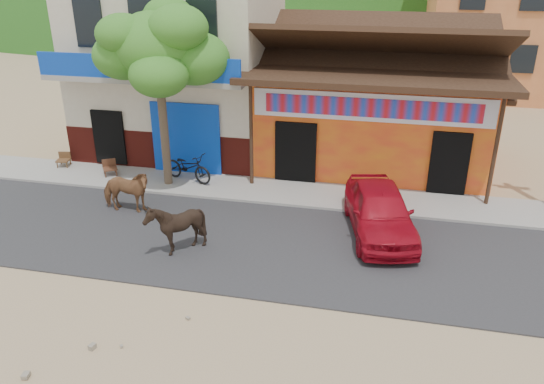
% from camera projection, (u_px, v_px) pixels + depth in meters
% --- Properties ---
extents(ground, '(120.00, 120.00, 0.00)m').
position_uv_depth(ground, '(259.00, 301.00, 12.14)').
color(ground, '#9E825B').
rests_on(ground, ground).
extents(road, '(60.00, 5.00, 0.04)m').
position_uv_depth(road, '(280.00, 247.00, 14.37)').
color(road, '#28282B').
rests_on(road, ground).
extents(sidewalk, '(60.00, 2.00, 0.12)m').
position_uv_depth(sidewalk, '(302.00, 194.00, 17.47)').
color(sidewalk, gray).
rests_on(sidewalk, ground).
extents(dance_club, '(8.00, 6.00, 3.60)m').
position_uv_depth(dance_club, '(373.00, 114.00, 19.94)').
color(dance_club, orange).
rests_on(dance_club, ground).
extents(cafe_building, '(7.00, 6.00, 7.00)m').
position_uv_depth(cafe_building, '(182.00, 61.00, 20.73)').
color(cafe_building, beige).
rests_on(cafe_building, ground).
extents(tree, '(3.00, 3.00, 6.00)m').
position_uv_depth(tree, '(161.00, 97.00, 16.96)').
color(tree, '#2D721E').
rests_on(tree, sidewalk).
extents(cow_tan, '(1.65, 0.81, 1.37)m').
position_uv_depth(cow_tan, '(126.00, 191.00, 16.03)').
color(cow_tan, brown).
rests_on(cow_tan, road).
extents(cow_dark, '(1.40, 1.26, 1.48)m').
position_uv_depth(cow_dark, '(176.00, 227.00, 13.80)').
color(cow_dark, black).
rests_on(cow_dark, road).
extents(red_car, '(2.49, 4.35, 1.39)m').
position_uv_depth(red_car, '(380.00, 210.00, 14.80)').
color(red_car, '#AA0C1C').
rests_on(red_car, road).
extents(scooter, '(2.04, 1.25, 1.01)m').
position_uv_depth(scooter, '(188.00, 167.00, 18.16)').
color(scooter, black).
rests_on(scooter, sidewalk).
extents(cafe_chair_left, '(0.52, 0.52, 0.94)m').
position_uv_depth(cafe_chair_left, '(62.00, 154.00, 19.44)').
color(cafe_chair_left, '#4A3318').
rests_on(cafe_chair_left, sidewalk).
extents(cafe_chair_right, '(0.65, 0.65, 1.01)m').
position_uv_depth(cafe_chair_right, '(109.00, 162.00, 18.63)').
color(cafe_chair_right, '#502C1A').
rests_on(cafe_chair_right, sidewalk).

